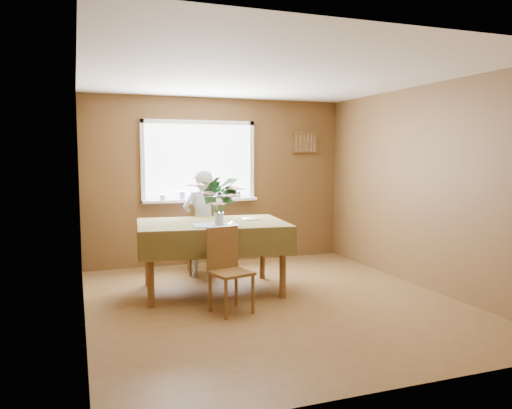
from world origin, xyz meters
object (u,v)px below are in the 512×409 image
object	(u,v)px
seated_woman	(203,223)
flower_bouquet	(219,198)
chair_far	(203,235)
dining_table	(212,231)
chair_near	(227,265)

from	to	relation	value
seated_woman	flower_bouquet	bearing A→B (deg)	91.84
chair_far	flower_bouquet	xyz separation A→B (m)	(-0.09, -1.16, 0.62)
dining_table	seated_woman	bearing A→B (deg)	90.00
dining_table	seated_woman	world-z (taller)	seated_woman
dining_table	seated_woman	distance (m)	0.80
chair_far	seated_woman	distance (m)	0.23
chair_near	seated_woman	world-z (taller)	seated_woman
dining_table	chair_far	xyz separation A→B (m)	(0.11, 0.93, -0.20)
chair_far	seated_woman	bearing A→B (deg)	87.53
chair_far	chair_near	size ratio (longest dim) A/B	1.12
seated_woman	flower_bouquet	world-z (taller)	seated_woman
chair_near	flower_bouquet	world-z (taller)	flower_bouquet
dining_table	chair_far	world-z (taller)	chair_far
chair_near	flower_bouquet	bearing A→B (deg)	68.47
flower_bouquet	dining_table	bearing A→B (deg)	96.03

